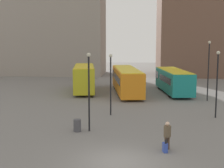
{
  "coord_description": "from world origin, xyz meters",
  "views": [
    {
      "loc": [
        0.73,
        -15.31,
        6.08
      ],
      "look_at": [
        -1.49,
        15.5,
        1.96
      ],
      "focal_mm": 50.0,
      "sensor_mm": 36.0,
      "label": 1
    }
  ],
  "objects_px": {
    "bus_0": "(84,78)",
    "lamp_post_3": "(89,85)",
    "trash_bin": "(77,125)",
    "bus_1": "(127,80)",
    "lamp_post_1": "(217,79)",
    "traveler": "(167,133)",
    "bus_2": "(173,80)",
    "lamp_post_0": "(208,66)",
    "suitcase": "(165,147)",
    "lamp_post_2": "(111,79)"
  },
  "relations": [
    {
      "from": "bus_1",
      "to": "trash_bin",
      "type": "xyz_separation_m",
      "value": [
        -2.95,
        -16.86,
        -1.2
      ]
    },
    {
      "from": "bus_2",
      "to": "trash_bin",
      "type": "bearing_deg",
      "value": 147.2
    },
    {
      "from": "lamp_post_2",
      "to": "trash_bin",
      "type": "height_order",
      "value": "lamp_post_2"
    },
    {
      "from": "bus_0",
      "to": "trash_bin",
      "type": "height_order",
      "value": "bus_0"
    },
    {
      "from": "traveler",
      "to": "bus_0",
      "type": "bearing_deg",
      "value": 10.01
    },
    {
      "from": "lamp_post_3",
      "to": "trash_bin",
      "type": "relative_size",
      "value": 6.35
    },
    {
      "from": "traveler",
      "to": "trash_bin",
      "type": "xyz_separation_m",
      "value": [
        -5.79,
        3.21,
        -0.54
      ]
    },
    {
      "from": "bus_1",
      "to": "lamp_post_3",
      "type": "height_order",
      "value": "lamp_post_3"
    },
    {
      "from": "bus_2",
      "to": "lamp_post_3",
      "type": "distance_m",
      "value": 18.87
    },
    {
      "from": "lamp_post_1",
      "to": "trash_bin",
      "type": "height_order",
      "value": "lamp_post_1"
    },
    {
      "from": "lamp_post_0",
      "to": "lamp_post_3",
      "type": "relative_size",
      "value": 1.15
    },
    {
      "from": "suitcase",
      "to": "lamp_post_1",
      "type": "distance_m",
      "value": 10.18
    },
    {
      "from": "bus_2",
      "to": "lamp_post_0",
      "type": "bearing_deg",
      "value": -156.34
    },
    {
      "from": "lamp_post_0",
      "to": "lamp_post_2",
      "type": "bearing_deg",
      "value": -143.35
    },
    {
      "from": "bus_2",
      "to": "lamp_post_1",
      "type": "distance_m",
      "value": 12.78
    },
    {
      "from": "bus_2",
      "to": "lamp_post_2",
      "type": "distance_m",
      "value": 14.02
    },
    {
      "from": "bus_0",
      "to": "trash_bin",
      "type": "distance_m",
      "value": 17.64
    },
    {
      "from": "lamp_post_2",
      "to": "trash_bin",
      "type": "relative_size",
      "value": 6.05
    },
    {
      "from": "bus_1",
      "to": "suitcase",
      "type": "bearing_deg",
      "value": 179.5
    },
    {
      "from": "bus_0",
      "to": "lamp_post_1",
      "type": "distance_m",
      "value": 18.11
    },
    {
      "from": "traveler",
      "to": "lamp_post_1",
      "type": "height_order",
      "value": "lamp_post_1"
    },
    {
      "from": "bus_1",
      "to": "traveler",
      "type": "bearing_deg",
      "value": -179.88
    },
    {
      "from": "bus_1",
      "to": "lamp_post_1",
      "type": "bearing_deg",
      "value": -155.96
    },
    {
      "from": "trash_bin",
      "to": "bus_1",
      "type": "bearing_deg",
      "value": 80.07
    },
    {
      "from": "suitcase",
      "to": "trash_bin",
      "type": "height_order",
      "value": "trash_bin"
    },
    {
      "from": "lamp_post_2",
      "to": "lamp_post_0",
      "type": "bearing_deg",
      "value": 36.65
    },
    {
      "from": "bus_0",
      "to": "lamp_post_3",
      "type": "distance_m",
      "value": 17.62
    },
    {
      "from": "bus_1",
      "to": "lamp_post_1",
      "type": "xyz_separation_m",
      "value": [
        7.56,
        -12.12,
        1.58
      ]
    },
    {
      "from": "bus_1",
      "to": "lamp_post_2",
      "type": "height_order",
      "value": "lamp_post_2"
    },
    {
      "from": "lamp_post_0",
      "to": "trash_bin",
      "type": "height_order",
      "value": "lamp_post_0"
    },
    {
      "from": "lamp_post_0",
      "to": "bus_1",
      "type": "bearing_deg",
      "value": 151.4
    },
    {
      "from": "bus_0",
      "to": "lamp_post_3",
      "type": "relative_size",
      "value": 1.74
    },
    {
      "from": "lamp_post_2",
      "to": "lamp_post_3",
      "type": "distance_m",
      "value": 5.0
    },
    {
      "from": "bus_1",
      "to": "lamp_post_0",
      "type": "relative_size",
      "value": 2.0
    },
    {
      "from": "lamp_post_1",
      "to": "bus_1",
      "type": "bearing_deg",
      "value": 121.97
    },
    {
      "from": "lamp_post_1",
      "to": "trash_bin",
      "type": "relative_size",
      "value": 6.37
    },
    {
      "from": "suitcase",
      "to": "trash_bin",
      "type": "xyz_separation_m",
      "value": [
        -5.63,
        3.7,
        0.15
      ]
    },
    {
      "from": "bus_0",
      "to": "lamp_post_1",
      "type": "xyz_separation_m",
      "value": [
        12.84,
        -12.7,
        1.45
      ]
    },
    {
      "from": "bus_1",
      "to": "bus_2",
      "type": "distance_m",
      "value": 5.67
    },
    {
      "from": "lamp_post_2",
      "to": "lamp_post_1",
      "type": "bearing_deg",
      "value": -1.97
    },
    {
      "from": "lamp_post_2",
      "to": "traveler",
      "type": "bearing_deg",
      "value": -64.88
    },
    {
      "from": "traveler",
      "to": "lamp_post_0",
      "type": "xyz_separation_m",
      "value": [
        5.75,
        15.38,
        2.66
      ]
    },
    {
      "from": "bus_0",
      "to": "bus_2",
      "type": "height_order",
      "value": "bus_0"
    },
    {
      "from": "bus_0",
      "to": "lamp_post_2",
      "type": "distance_m",
      "value": 13.17
    },
    {
      "from": "traveler",
      "to": "suitcase",
      "type": "bearing_deg",
      "value": 151.06
    },
    {
      "from": "bus_1",
      "to": "lamp_post_1",
      "type": "relative_size",
      "value": 2.3
    },
    {
      "from": "bus_2",
      "to": "trash_bin",
      "type": "distance_m",
      "value": 19.32
    },
    {
      "from": "lamp_post_1",
      "to": "lamp_post_2",
      "type": "relative_size",
      "value": 1.05
    },
    {
      "from": "bus_2",
      "to": "trash_bin",
      "type": "height_order",
      "value": "bus_2"
    },
    {
      "from": "lamp_post_3",
      "to": "lamp_post_1",
      "type": "bearing_deg",
      "value": 25.28
    }
  ]
}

